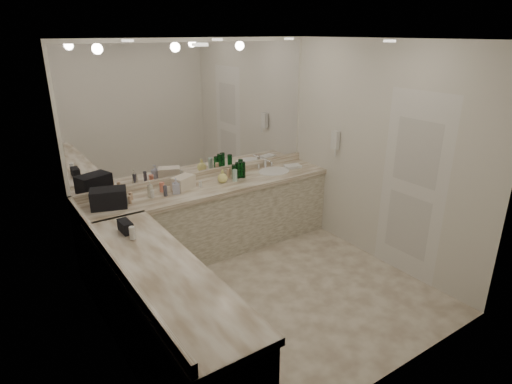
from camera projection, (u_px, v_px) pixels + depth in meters
floor at (268, 294)px, 4.63m from camera, size 3.20×3.20×0.00m
ceiling at (271, 39)px, 3.71m from camera, size 3.20×3.20×0.00m
wall_back at (199, 148)px, 5.33m from camera, size 3.20×0.02×2.60m
wall_left at (103, 219)px, 3.33m from camera, size 0.02×3.00×2.60m
wall_right at (380, 156)px, 5.01m from camera, size 0.02×3.00×2.60m
vanity_back_base at (213, 221)px, 5.41m from camera, size 3.20×0.60×0.84m
vanity_back_top at (212, 187)px, 5.24m from camera, size 3.20×0.64×0.06m
vanity_left_base at (163, 319)px, 3.56m from camera, size 0.60×2.40×0.84m
vanity_left_top at (160, 272)px, 3.41m from camera, size 0.64×2.42×0.06m
backsplash_back at (201, 175)px, 5.44m from camera, size 3.20×0.04×0.10m
backsplash_left at (111, 258)px, 3.46m from camera, size 0.04×3.00×0.10m
mirror_back at (198, 110)px, 5.15m from camera, size 3.12×0.01×1.55m
mirror_left at (97, 160)px, 3.16m from camera, size 0.01×2.92×1.55m
sink at (274, 172)px, 5.74m from camera, size 0.44×0.44×0.03m
faucet at (265, 163)px, 5.88m from camera, size 0.24×0.16×0.14m
wall_phone at (335, 140)px, 5.51m from camera, size 0.06×0.10×0.24m
door at (412, 188)px, 4.71m from camera, size 0.02×0.82×2.10m
black_toiletry_bag at (109, 198)px, 4.54m from camera, size 0.42×0.33×0.21m
black_bag_spill at (125, 227)px, 3.99m from camera, size 0.10×0.20×0.11m
cream_cosmetic_case at (183, 182)px, 5.09m from camera, size 0.31×0.26×0.16m
hand_towel at (293, 166)px, 5.89m from camera, size 0.24×0.19×0.04m
lotion_left at (132, 234)px, 3.84m from camera, size 0.05×0.05×0.12m
soap_bottle_a at (150, 189)px, 4.83m from camera, size 0.09×0.09×0.19m
soap_bottle_b at (176, 186)px, 4.93m from camera, size 0.11×0.11×0.18m
soap_bottle_c at (223, 176)px, 5.30m from camera, size 0.16×0.16×0.16m
green_bottle_0 at (238, 170)px, 5.46m from camera, size 0.07×0.07×0.20m
green_bottle_1 at (234, 172)px, 5.44m from camera, size 0.06×0.06×0.18m
green_bottle_2 at (243, 170)px, 5.47m from camera, size 0.07×0.07×0.21m
green_bottle_3 at (241, 167)px, 5.59m from camera, size 0.06×0.06×0.20m
amenity_bottle_0 at (200, 184)px, 5.16m from camera, size 0.04×0.04×0.07m
amenity_bottle_1 at (152, 194)px, 4.82m from camera, size 0.04×0.04×0.09m
amenity_bottle_2 at (130, 200)px, 4.67m from camera, size 0.04×0.04×0.09m
amenity_bottle_3 at (229, 173)px, 5.49m from camera, size 0.05×0.05×0.12m
amenity_bottle_4 at (235, 175)px, 5.35m from camera, size 0.06×0.06×0.15m
amenity_bottle_5 at (149, 191)px, 4.84m from camera, size 0.05×0.05×0.14m
amenity_bottle_6 at (165, 191)px, 4.87m from camera, size 0.04×0.04×0.12m
amenity_bottle_7 at (162, 187)px, 5.00m from camera, size 0.06×0.06×0.12m
amenity_bottle_8 at (131, 196)px, 4.76m from camera, size 0.04×0.04×0.09m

